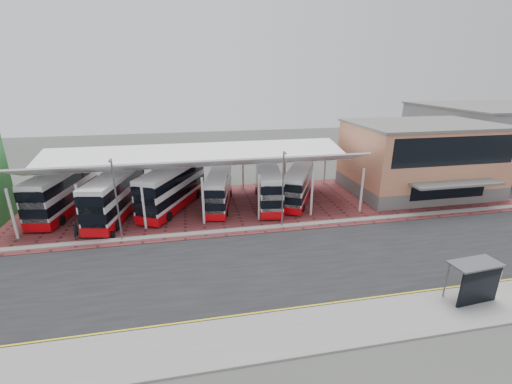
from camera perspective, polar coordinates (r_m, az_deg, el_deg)
ground at (r=30.50m, az=3.81°, el=-10.95°), size 140.00×140.00×0.00m
road at (r=29.66m, az=4.32°, el=-11.88°), size 120.00×14.00×0.02m
forecourt at (r=42.32m, az=1.92°, el=-1.95°), size 72.00×16.00×0.06m
sidewalk at (r=23.49m, az=9.87°, el=-21.57°), size 120.00×4.00×0.14m
north_kerb at (r=35.80m, az=1.26°, el=-5.97°), size 120.00×0.80×0.14m
yellow_line_near at (r=24.95m, az=8.16°, el=-18.78°), size 120.00×0.12×0.01m
yellow_line_far at (r=25.17m, az=7.93°, el=-18.37°), size 120.00×0.12×0.01m
canopy at (r=40.49m, az=-9.44°, el=5.38°), size 37.00×11.63×7.07m
terminal at (r=50.64m, az=25.66°, el=5.19°), size 18.40×14.40×9.25m
warehouse at (r=74.68m, az=36.85°, el=7.62°), size 30.50×20.50×10.25m
lamp_west at (r=34.23m, az=-22.26°, el=-0.92°), size 0.16×0.90×8.07m
lamp_east at (r=34.73m, az=4.51°, el=0.79°), size 0.16×0.90×8.07m
bus_0 at (r=44.84m, az=-29.43°, el=0.12°), size 4.75×12.41×4.99m
bus_1 at (r=40.94m, az=-22.30°, el=-0.50°), size 5.07×12.22×4.91m
bus_2 at (r=41.40m, az=-13.70°, el=0.68°), size 7.80×12.03×4.96m
bus_3 at (r=41.08m, az=-6.19°, el=0.35°), size 4.17×10.21×4.10m
bus_4 at (r=41.57m, az=2.06°, el=0.97°), size 4.05×11.15×4.49m
bus_5 at (r=42.70m, az=7.08°, el=1.12°), size 6.71×10.13×4.19m
pedestrian at (r=37.41m, az=-27.82°, el=-5.74°), size 0.62×0.75×1.76m
suitcase at (r=36.48m, az=-22.75°, el=-6.52°), size 0.38×0.27×0.66m
bus_shelter at (r=28.85m, az=33.26°, el=-11.90°), size 3.67×1.90×2.85m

